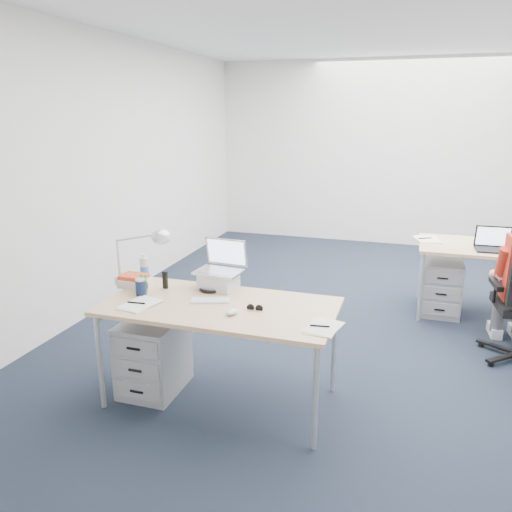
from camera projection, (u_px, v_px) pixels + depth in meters
The scene contains 21 objects.
floor at pixel (393, 333), 4.70m from camera, with size 7.00×7.00×0.00m, color #19212D.
room at pixel (408, 148), 4.23m from camera, with size 6.02×7.02×2.80m.
desk_near at pixel (219, 311), 3.43m from camera, with size 1.60×0.80×0.73m.
desk_far at pixel (504, 252), 4.90m from camera, with size 1.60×0.80×0.73m.
drawer_pedestal_near at pixel (154, 355), 3.68m from camera, with size 0.40×0.50×0.55m, color #9FA2A4.
drawer_pedestal_far at pixel (440, 287), 5.14m from camera, with size 0.40×0.50×0.55m, color #9FA2A4.
silver_laptop at pixel (218, 266), 3.69m from camera, with size 0.33×0.26×0.35m, color silver, non-canonical shape.
wireless_keyboard at pixel (210, 300), 3.48m from camera, with size 0.26×0.11×0.01m, color white.
computer_mouse at pixel (232, 312), 3.25m from camera, with size 0.06×0.10×0.04m, color white.
headphones at pixel (211, 287), 3.70m from camera, with size 0.23×0.18×0.04m, color black, non-canonical shape.
can_koozie at pixel (141, 287), 3.59m from camera, with size 0.07×0.07×0.12m, color #152141.
water_bottle at pixel (144, 267), 3.89m from camera, with size 0.07×0.07×0.21m, color silver.
bear_figurine at pixel (144, 283), 3.64m from camera, with size 0.07×0.06×0.14m, color #407F22, non-canonical shape.
book_stack at pixel (134, 281), 3.76m from camera, with size 0.21×0.15×0.09m, color silver.
cordless_phone at pixel (165, 280), 3.72m from camera, with size 0.03×0.02×0.13m, color black.
papers_left at pixel (139, 304), 3.41m from camera, with size 0.19×0.27×0.01m, color #FBFD92.
papers_right at pixel (322, 328), 3.04m from camera, with size 0.18×0.26×0.01m, color #FBFD92.
sunglasses at pixel (255, 308), 3.33m from camera, with size 0.11×0.05×0.03m, color black, non-canonical shape.
desk_lamp at pixel (135, 255), 3.74m from camera, with size 0.42×0.15×0.48m, color silver, non-canonical shape.
dark_laptop at pixel (495, 239), 4.73m from camera, with size 0.33×0.32×0.24m, color black, non-canonical shape.
far_papers at pixel (427, 239), 5.18m from camera, with size 0.21×0.31×0.01m, color white.
Camera 1 is at (0.07, -4.51, 1.99)m, focal length 35.00 mm.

